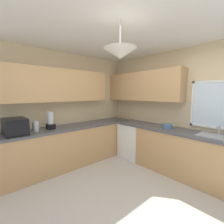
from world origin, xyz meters
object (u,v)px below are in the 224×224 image
(microwave, at_px, (15,126))
(blender_appliance, at_px, (51,121))
(kettle, at_px, (36,126))
(sink_assembly, at_px, (216,136))
(dishwasher, at_px, (134,141))
(bowl, at_px, (168,126))

(microwave, distance_m, blender_appliance, 0.63)
(kettle, relative_size, sink_assembly, 0.36)
(dishwasher, distance_m, bowl, 1.03)
(dishwasher, xyz_separation_m, bowl, (0.89, 0.03, 0.52))
(dishwasher, distance_m, sink_assembly, 1.85)
(bowl, xyz_separation_m, blender_appliance, (-1.55, -1.88, 0.12))
(microwave, height_order, bowl, microwave)
(microwave, relative_size, bowl, 2.52)
(dishwasher, relative_size, kettle, 4.24)
(dishwasher, height_order, sink_assembly, sink_assembly)
(kettle, xyz_separation_m, bowl, (1.53, 2.18, -0.06))
(dishwasher, relative_size, bowl, 4.47)
(sink_assembly, height_order, bowl, sink_assembly)
(dishwasher, bearing_deg, microwave, -104.88)
(microwave, distance_m, bowl, 2.96)
(bowl, relative_size, blender_appliance, 0.53)
(dishwasher, xyz_separation_m, blender_appliance, (-0.66, -1.85, 0.63))
(microwave, relative_size, blender_appliance, 1.33)
(microwave, xyz_separation_m, blender_appliance, (-0.00, 0.63, 0.02))
(sink_assembly, bearing_deg, blender_appliance, -142.31)
(bowl, bearing_deg, kettle, -125.16)
(bowl, height_order, blender_appliance, blender_appliance)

